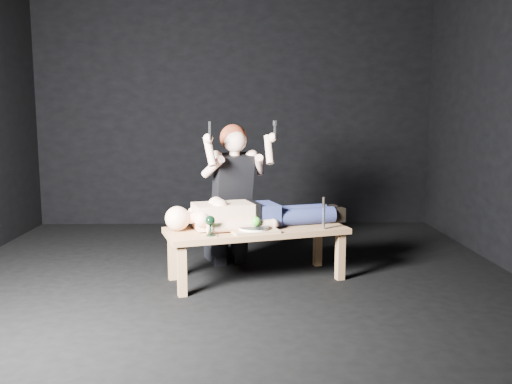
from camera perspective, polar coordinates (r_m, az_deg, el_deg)
The scene contains 13 objects.
ground at distance 4.56m, azimuth -2.76°, elevation -9.59°, with size 5.00×5.00×0.00m, color black.
back_wall at distance 6.85m, azimuth -2.34°, elevation 9.04°, with size 5.00×5.00×0.00m, color black.
table at distance 4.57m, azimuth 0.02°, elevation -6.63°, with size 1.51×0.57×0.45m, color #A46F49.
lying_man at distance 4.58m, azimuth 0.21°, elevation -2.03°, with size 1.49×0.45×0.26m, color #E7B691, non-canonical shape.
kneeling_woman at distance 4.93m, azimuth -2.78°, elevation -0.17°, with size 0.72×0.81×1.35m, color black, non-canonical shape.
serving_tray at distance 4.36m, azimuth -0.25°, elevation -4.13°, with size 0.38×0.27×0.02m, color tan.
plate at distance 4.36m, azimuth -0.25°, elevation -3.86°, with size 0.25×0.25×0.02m, color white.
apple at distance 4.36m, azimuth -0.00°, elevation -3.19°, with size 0.08×0.08×0.08m, color #2C8B1C.
goblet at distance 4.22m, azimuth -4.92°, elevation -3.61°, with size 0.08×0.08×0.16m, color black, non-canonical shape.
fork_flat at distance 4.25m, azimuth -4.28°, elevation -4.58°, with size 0.01×0.16×0.01m, color #B2B2B7.
knife_flat at distance 4.36m, azimuth 0.88°, elevation -4.25°, with size 0.01×0.16×0.01m, color #B2B2B7.
spoon_flat at distance 4.46m, azimuth 0.77°, elevation -3.97°, with size 0.01×0.16×0.01m, color #B2B2B7.
carving_knife at distance 4.48m, azimuth 7.25°, elevation -2.25°, with size 0.03×0.04×0.27m, color #B2B2B7, non-canonical shape.
Camera 1 is at (0.11, -4.34, 1.38)m, focal length 37.39 mm.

